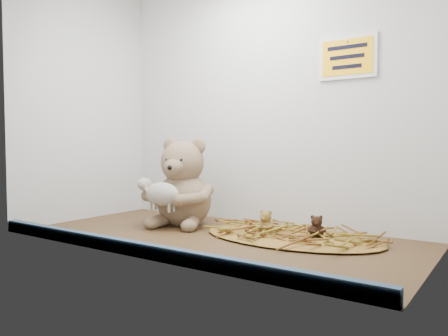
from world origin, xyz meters
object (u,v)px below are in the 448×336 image
Objects in this scene: main_teddy at (183,181)px; mini_teddy_tan at (266,221)px; mini_teddy_brown at (317,226)px; toy_lamb at (162,194)px.

main_teddy reaches higher than mini_teddy_tan.
mini_teddy_tan reaches higher than mini_teddy_brown.
mini_teddy_brown is at bearing -11.16° from main_teddy.
mini_teddy_brown is (14.82, 3.55, -0.33)cm from mini_teddy_tan.
mini_teddy_tan is at bearing 16.72° from toy_lamb.
main_teddy is 4.23× the size of mini_teddy_tan.
main_teddy is at bearing 90.00° from toy_lamb.
mini_teddy_brown is (47.82, 13.47, -7.37)cm from toy_lamb.
main_teddy is at bearing 178.65° from mini_teddy_tan.
main_teddy is 49.10cm from mini_teddy_brown.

